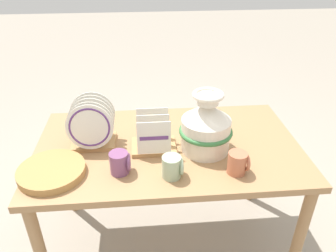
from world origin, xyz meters
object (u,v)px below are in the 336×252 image
Objects in this scene: dish_rack_square_plates at (154,140)px; mug_plum_glaze at (120,163)px; ceramic_vase at (206,126)px; wicker_charger_stack at (52,171)px; mug_terracotta_glaze at (238,163)px; mug_sage_glaze at (173,167)px; dish_rack_round_plates at (92,127)px.

mug_plum_glaze is at bearing -131.52° from dish_rack_square_plates.
ceramic_vase is 0.75m from wicker_charger_stack.
wicker_charger_stack is at bearing -169.07° from ceramic_vase.
dish_rack_square_plates is 0.43m from mug_terracotta_glaze.
ceramic_vase is 2.99× the size of mug_plum_glaze.
dish_rack_square_plates is 0.24m from mug_sage_glaze.
ceramic_vase is 0.24m from mug_terracotta_glaze.
ceramic_vase is 1.03× the size of wicker_charger_stack.
ceramic_vase is at bearing -6.41° from dish_rack_square_plates.
mug_terracotta_glaze is (0.67, -0.28, -0.05)m from dish_rack_round_plates.
wicker_charger_stack is 0.55m from mug_sage_glaze.
mug_terracotta_glaze is (0.84, -0.06, 0.03)m from wicker_charger_stack.
ceramic_vase reaches higher than dish_rack_round_plates.
dish_rack_square_plates is 0.50m from wicker_charger_stack.
mug_plum_glaze is at bearing 167.71° from mug_sage_glaze.
mug_plum_glaze and mug_sage_glaze have the same top height.
wicker_charger_stack is 2.89× the size of mug_sage_glaze.
dish_rack_square_plates is 0.73× the size of wicker_charger_stack.
mug_plum_glaze is 1.00× the size of mug_sage_glaze.
mug_plum_glaze is 0.53m from mug_terracotta_glaze.
mug_plum_glaze is (0.31, -0.01, 0.03)m from wicker_charger_stack.
wicker_charger_stack is at bearing 173.60° from mug_sage_glaze.
ceramic_vase reaches higher than wicker_charger_stack.
dish_rack_round_plates is 0.73m from mug_terracotta_glaze.
mug_plum_glaze is (0.15, -0.24, -0.05)m from dish_rack_round_plates.
dish_rack_round_plates is 0.28m from mug_plum_glaze.
wicker_charger_stack is (-0.73, -0.14, -0.12)m from ceramic_vase.
dish_rack_square_plates is 2.12× the size of mug_sage_glaze.
dish_rack_round_plates reaches higher than mug_sage_glaze.
dish_rack_round_plates is 0.48m from mug_sage_glaze.
mug_terracotta_glaze reaches higher than wicker_charger_stack.
dish_rack_round_plates is 2.43× the size of mug_plum_glaze.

